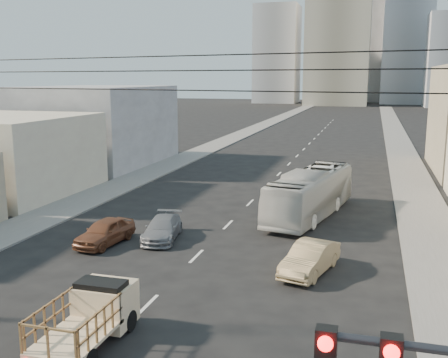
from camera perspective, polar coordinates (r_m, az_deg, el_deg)
The scene contains 15 objects.
sidewalk_left at distance 82.78m, azimuth 1.82°, elevation 4.85°, with size 3.50×180.00×0.12m, color slate.
sidewalk_right at distance 80.41m, azimuth 18.33°, elevation 4.12°, with size 3.50×180.00×0.12m, color slate.
lane_dashes at distance 64.00m, azimuth 8.34°, elevation 2.89°, with size 0.15×104.00×0.01m.
flatbed_pickup at distance 18.66m, azimuth -14.44°, elevation -13.99°, with size 1.95×4.41×1.90m.
city_bus at distance 34.27m, azimuth 9.39°, elevation -1.55°, with size 2.56×10.94×3.05m, color #B9B9B5.
sedan_brown at distance 29.09m, azimuth -12.83°, elevation -5.62°, with size 1.63×4.06×1.38m, color brown.
sedan_tan at distance 24.64m, azimuth 9.34°, elevation -8.51°, with size 1.49×4.27×1.41m, color tan.
sedan_grey at distance 29.45m, azimuth -6.73°, elevation -5.37°, with size 1.73×4.24×1.23m, color gray.
overhead_wires at distance 14.02m, azimuth -20.45°, elevation 10.74°, with size 23.01×5.02×0.72m.
bldg_left_mid at distance 43.84m, azimuth -22.75°, elevation 2.43°, with size 11.00×12.00×6.00m, color #C2B39C.
bldg_left_far at distance 56.39m, azimuth -13.73°, elevation 5.70°, with size 12.00×16.00×8.00m, color gray.
high_rise_tower at distance 181.50m, azimuth 12.48°, elevation 17.40°, with size 20.00×20.00×60.00m, color gray.
midrise_ne at distance 195.42m, azimuth 19.27°, elevation 13.63°, with size 16.00×16.00×40.00m, color gray.
midrise_nw at distance 193.09m, azimuth 5.80°, elevation 13.32°, with size 15.00×15.00×34.00m, color gray.
midrise_back at distance 210.28m, azimuth 15.72°, elevation 14.14°, with size 18.00×18.00×44.00m, color gray.
Camera 1 is at (8.23, -9.85, 8.85)m, focal length 42.00 mm.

